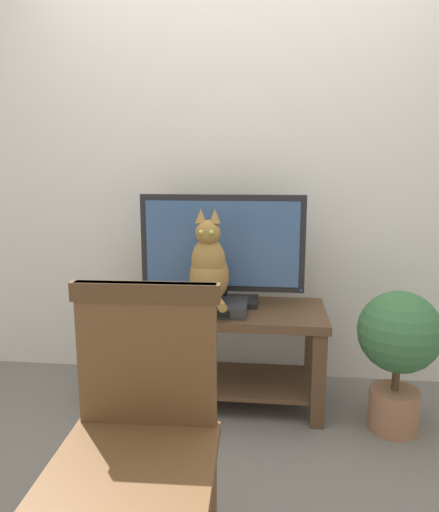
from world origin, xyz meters
TOP-DOWN VIEW (x-y plane):
  - ground_plane at (0.00, 0.00)m, footprint 12.00×12.00m
  - back_wall at (0.00, 0.93)m, footprint 7.00×0.12m
  - tv_stand at (-0.08, 0.49)m, footprint 1.11×0.51m
  - tv at (-0.08, 0.58)m, footprint 0.89×0.20m
  - media_box at (-0.13, 0.41)m, footprint 0.39×0.23m
  - cat at (-0.12, 0.39)m, footprint 0.21×0.32m
  - wooden_chair at (-0.19, -0.67)m, footprint 0.48×0.48m
  - book_stack at (-0.47, 0.55)m, footprint 0.25×0.19m
  - potted_plant at (0.80, 0.30)m, footprint 0.39×0.39m

SIDE VIEW (x-z plane):
  - ground_plane at x=0.00m, z-range 0.00..0.00m
  - tv_stand at x=-0.08m, z-range 0.10..0.63m
  - potted_plant at x=0.80m, z-range 0.08..0.78m
  - wooden_chair at x=-0.19m, z-range 0.07..1.00m
  - media_box at x=-0.13m, z-range 0.53..0.59m
  - book_stack at x=-0.47m, z-range 0.53..0.63m
  - cat at x=-0.12m, z-range 0.54..1.02m
  - tv at x=-0.08m, z-range 0.54..1.14m
  - back_wall at x=0.00m, z-range 0.00..2.80m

